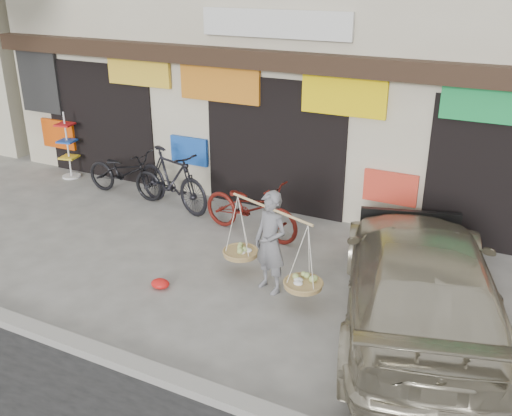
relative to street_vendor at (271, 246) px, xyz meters
The scene contains 10 objects.
ground 1.62m from the street_vendor, 158.97° to the right, with size 70.00×70.00×0.00m, color gray.
kerb 2.93m from the street_vendor, 118.04° to the right, with size 70.00×0.25×0.12m, color gray.
shophouse_block 6.63m from the street_vendor, 102.80° to the left, with size 14.00×6.32×7.00m.
street_vendor is the anchor object (origin of this frame).
bike_0 5.08m from the street_vendor, 154.40° to the left, with size 0.70×2.00×1.05m, color black.
bike_1 3.84m from the street_vendor, 147.38° to the left, with size 0.60×2.11×1.27m, color black.
bike_2 2.05m from the street_vendor, 125.90° to the left, with size 0.72×2.07×1.09m, color #57140F.
suv 2.24m from the street_vendor, ahead, with size 3.34×5.40×1.46m.
display_rack 7.01m from the street_vendor, 158.68° to the left, with size 0.44×0.44×1.59m.
red_bag 1.85m from the street_vendor, 154.85° to the right, with size 0.31×0.25×0.14m, color red.
Camera 1 is at (4.64, -6.47, 4.63)m, focal length 40.00 mm.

